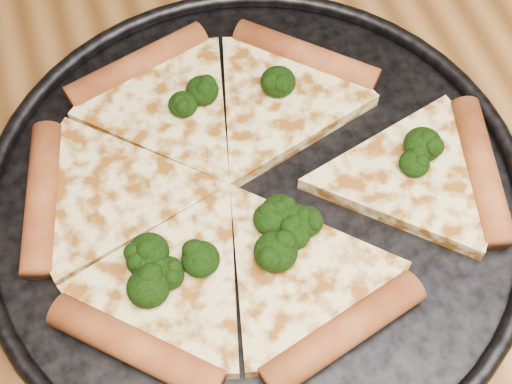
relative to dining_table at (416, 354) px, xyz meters
name	(u,v)px	position (x,y,z in m)	size (l,w,h in m)	color
dining_table	(416,354)	(0.00, 0.00, 0.00)	(1.20, 0.90, 0.75)	brown
pizza_pan	(256,198)	(-0.09, 0.12, 0.10)	(0.41, 0.41, 0.02)	black
pizza	(241,185)	(-0.10, 0.13, 0.11)	(0.37, 0.32, 0.02)	#F2E394
broccoli_florets	(250,205)	(-0.10, 0.11, 0.12)	(0.25, 0.18, 0.02)	black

